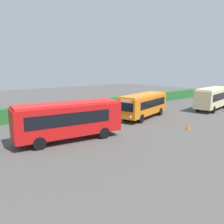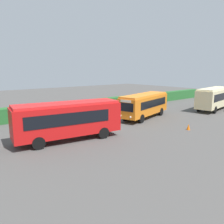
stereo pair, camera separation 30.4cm
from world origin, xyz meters
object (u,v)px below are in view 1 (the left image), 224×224
bus_cream (212,97)px  traffic_cone (188,127)px  bus_orange (144,104)px  bus_red (69,119)px  person_left (116,109)px

bus_cream → traffic_cone: (-12.92, -4.10, -1.58)m
bus_orange → bus_red: bearing=-4.7°
bus_red → traffic_cone: 12.01m
traffic_cone → bus_cream: bearing=17.6°
person_left → bus_red: bearing=-10.2°
bus_cream → person_left: bearing=149.3°
bus_orange → person_left: size_ratio=4.92×
bus_cream → person_left: 15.24m
bus_red → traffic_cone: bus_red is taller
bus_cream → traffic_cone: bus_cream is taller
bus_red → bus_orange: 11.93m
bus_orange → traffic_cone: bearing=68.4°
person_left → traffic_cone: 9.82m
person_left → traffic_cone: bearing=59.5°
bus_red → bus_cream: bus_cream is taller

